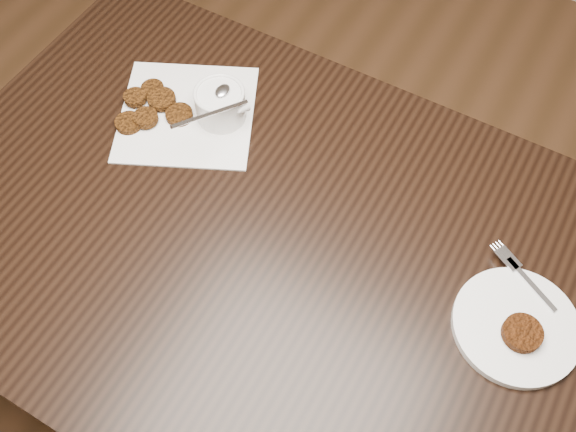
{
  "coord_description": "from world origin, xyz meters",
  "views": [
    {
      "loc": [
        0.29,
        -0.4,
        1.77
      ],
      "look_at": [
        0.0,
        0.12,
        0.8
      ],
      "focal_mm": 40.17,
      "sensor_mm": 36.0,
      "label": 1
    }
  ],
  "objects": [
    {
      "name": "patty_cluster",
      "position": [
        -0.38,
        0.23,
        0.76
      ],
      "size": [
        0.24,
        0.24,
        0.02
      ],
      "primitive_type": null,
      "rotation": [
        0.0,
        0.0,
        0.4
      ],
      "color": "#5F300C",
      "rests_on": "napkin"
    },
    {
      "name": "floor",
      "position": [
        0.0,
        0.0,
        0.0
      ],
      "size": [
        4.0,
        4.0,
        0.0
      ],
      "primitive_type": "plane",
      "color": "#50311B",
      "rests_on": "ground"
    },
    {
      "name": "sauce_ramekin",
      "position": [
        -0.25,
        0.28,
        0.82
      ],
      "size": [
        0.17,
        0.17,
        0.14
      ],
      "primitive_type": null,
      "rotation": [
        0.0,
        0.0,
        0.3
      ],
      "color": "white",
      "rests_on": "napkin"
    },
    {
      "name": "table",
      "position": [
        0.01,
        0.08,
        0.38
      ],
      "size": [
        1.41,
        0.9,
        0.75
      ],
      "primitive_type": "cube",
      "color": "black",
      "rests_on": "floor"
    },
    {
      "name": "napkin",
      "position": [
        -0.31,
        0.25,
        0.75
      ],
      "size": [
        0.36,
        0.36,
        0.0
      ],
      "primitive_type": "cube",
      "rotation": [
        0.0,
        0.0,
        0.45
      ],
      "color": "white",
      "rests_on": "table"
    },
    {
      "name": "plate_with_patty",
      "position": [
        0.43,
        0.14,
        0.77
      ],
      "size": [
        0.29,
        0.29,
        0.03
      ],
      "primitive_type": null,
      "rotation": [
        0.0,
        0.0,
        -0.5
      ],
      "color": "white",
      "rests_on": "table"
    }
  ]
}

